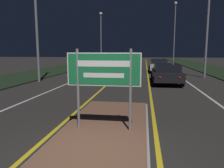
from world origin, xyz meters
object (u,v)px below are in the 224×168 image
(highway_sign, at_px, (104,73))
(car_receding_1, at_px, (158,65))
(streetlight_left_far, at_px, (101,31))
(streetlight_right_near, at_px, (209,5))
(car_receding_0, at_px, (166,73))
(car_approaching_1, at_px, (88,63))
(streetlight_right_far, at_px, (175,25))
(car_approaching_0, at_px, (98,70))

(highway_sign, bearing_deg, car_receding_1, 82.09)
(streetlight_left_far, bearing_deg, car_receding_1, -56.63)
(streetlight_right_near, distance_m, car_receding_1, 7.81)
(streetlight_right_near, xyz_separation_m, car_receding_0, (-3.55, -3.77, -5.22))
(streetlight_left_far, xyz_separation_m, car_receding_1, (9.00, -13.67, -5.02))
(car_approaching_1, bearing_deg, car_receding_1, -19.76)
(car_approaching_1, bearing_deg, streetlight_right_near, -32.36)
(streetlight_right_far, bearing_deg, car_approaching_1, -129.90)
(streetlight_right_far, relative_size, car_receding_1, 2.46)
(car_approaching_0, relative_size, car_approaching_1, 0.98)
(highway_sign, bearing_deg, streetlight_right_far, 80.04)
(streetlight_right_near, xyz_separation_m, car_receding_1, (-3.57, 4.61, -5.20))
(streetlight_right_near, xyz_separation_m, car_approaching_0, (-8.77, -2.05, -5.19))
(streetlight_right_near, height_order, streetlight_right_far, streetlight_right_far)
(car_receding_0, xyz_separation_m, car_approaching_0, (-5.23, 1.72, 0.03))
(streetlight_right_far, xyz_separation_m, car_approaching_1, (-12.38, -14.81, -6.16))
(streetlight_right_far, bearing_deg, car_approaching_0, -110.16)
(car_receding_0, bearing_deg, car_approaching_1, 126.87)
(highway_sign, height_order, car_receding_0, highway_sign)
(streetlight_right_near, relative_size, car_approaching_0, 2.20)
(car_receding_0, bearing_deg, streetlight_right_far, 81.79)
(streetlight_left_far, bearing_deg, streetlight_right_near, -55.48)
(streetlight_left_far, bearing_deg, car_approaching_1, -87.63)
(highway_sign, distance_m, streetlight_right_far, 37.21)
(streetlight_right_near, bearing_deg, highway_sign, -114.00)
(car_receding_0, bearing_deg, highway_sign, -104.48)
(streetlight_right_far, xyz_separation_m, car_approaching_0, (-9.01, -24.54, -6.23))
(car_approaching_0, bearing_deg, streetlight_right_near, 13.13)
(highway_sign, relative_size, car_receding_0, 0.45)
(streetlight_left_far, xyz_separation_m, streetlight_right_far, (12.82, 4.21, 1.22))
(highway_sign, xyz_separation_m, car_approaching_0, (-2.64, 11.72, -0.88))
(streetlight_left_far, bearing_deg, highway_sign, -78.62)
(car_receding_0, bearing_deg, car_receding_1, 90.19)
(highway_sign, relative_size, streetlight_right_near, 0.22)
(car_receding_1, height_order, car_approaching_1, car_approaching_1)
(car_receding_0, xyz_separation_m, car_approaching_1, (-8.59, 11.46, 0.10))
(car_receding_0, distance_m, car_approaching_1, 14.32)
(streetlight_right_far, bearing_deg, streetlight_right_near, -90.61)
(streetlight_right_near, xyz_separation_m, car_approaching_1, (-12.14, 7.69, -5.12))
(streetlight_left_far, height_order, car_receding_0, streetlight_left_far)
(streetlight_left_far, height_order, streetlight_right_far, streetlight_right_far)
(car_receding_1, height_order, car_approaching_0, car_approaching_0)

